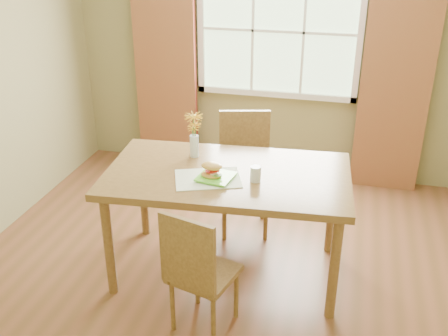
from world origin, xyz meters
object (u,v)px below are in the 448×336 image
object	(u,v)px
water_glass	(256,174)
flower_vase	(194,131)
dining_table	(227,183)
chair_near	(198,268)
chair_far	(244,166)
croissant_sandwich	(212,170)

from	to	relation	value
water_glass	flower_vase	world-z (taller)	flower_vase
dining_table	chair_near	xyz separation A→B (m)	(-0.02, -0.70, -0.26)
dining_table	chair_far	xyz separation A→B (m)	(-0.02, 0.71, -0.19)
dining_table	water_glass	size ratio (longest dim) A/B	16.43
dining_table	croissant_sandwich	world-z (taller)	croissant_sandwich
chair_near	chair_far	world-z (taller)	chair_far
chair_far	croissant_sandwich	distance (m)	0.92
chair_near	flower_vase	xyz separation A→B (m)	(-0.29, 0.91, 0.55)
dining_table	flower_vase	xyz separation A→B (m)	(-0.31, 0.21, 0.30)
croissant_sandwich	flower_vase	size ratio (longest dim) A/B	0.47
chair_near	croissant_sandwich	distance (m)	0.70
chair_near	flower_vase	size ratio (longest dim) A/B	2.65
chair_far	flower_vase	bearing A→B (deg)	-134.49
dining_table	chair_far	distance (m)	0.73
dining_table	croissant_sandwich	bearing A→B (deg)	-123.14
dining_table	croissant_sandwich	xyz separation A→B (m)	(-0.08, -0.14, 0.16)
water_glass	flower_vase	distance (m)	0.63
water_glass	chair_far	bearing A→B (deg)	107.06
chair_far	chair_near	bearing A→B (deg)	-104.48
water_glass	chair_near	bearing A→B (deg)	-111.55
chair_near	chair_far	xyz separation A→B (m)	(-0.00, 1.40, 0.06)
croissant_sandwich	flower_vase	bearing A→B (deg)	128.27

